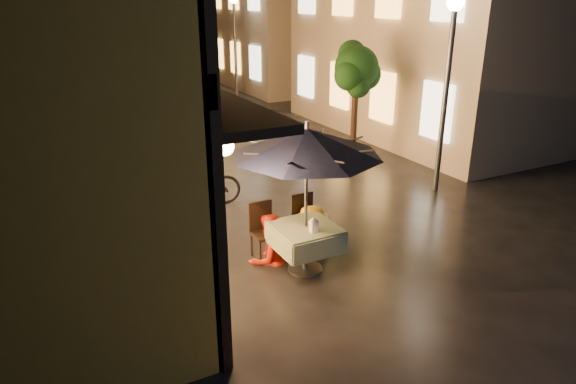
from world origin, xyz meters
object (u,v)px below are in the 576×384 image
patio_umbrella (307,142)px  table_lantern (314,224)px  person_orange (268,216)px  streetlamp_near (449,60)px  person_yellow (313,208)px  bicycle_0 (196,185)px  cafe_table (305,237)px

patio_umbrella → table_lantern: patio_umbrella is taller
person_orange → patio_umbrella: bearing=110.0°
streetlamp_near → person_yellow: bearing=-162.3°
table_lantern → person_orange: person_orange is taller
patio_umbrella → person_yellow: patio_umbrella is taller
person_yellow → bicycle_0: person_yellow is taller
table_lantern → person_orange: 0.91m
cafe_table → person_yellow: size_ratio=0.62×
cafe_table → patio_umbrella: size_ratio=0.40×
streetlamp_near → cafe_table: 5.36m
streetlamp_near → person_yellow: size_ratio=2.63×
streetlamp_near → bicycle_0: streetlamp_near is taller
cafe_table → bicycle_0: bearing=102.4°
streetlamp_near → cafe_table: bearing=-157.7°
cafe_table → person_orange: (-0.38, 0.57, 0.22)m
cafe_table → person_yellow: (0.45, 0.55, 0.22)m
person_orange → bicycle_0: (-0.35, 2.77, -0.31)m
patio_umbrella → person_yellow: bearing=51.0°
cafe_table → bicycle_0: 3.42m
streetlamp_near → patio_umbrella: 4.89m
cafe_table → patio_umbrella: 1.56m
table_lantern → person_yellow: size_ratio=0.16×
patio_umbrella → person_yellow: (0.45, 0.55, -1.34)m
cafe_table → person_orange: person_orange is taller
streetlamp_near → person_orange: 5.43m
streetlamp_near → bicycle_0: bearing=163.8°
streetlamp_near → person_orange: (-4.84, -1.27, -2.11)m
cafe_table → streetlamp_near: bearing=22.3°
person_orange → bicycle_0: size_ratio=0.85×
streetlamp_near → bicycle_0: (-5.20, 1.51, -2.42)m
patio_umbrella → streetlamp_near: bearing=22.3°
bicycle_0 → streetlamp_near: bearing=-99.1°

